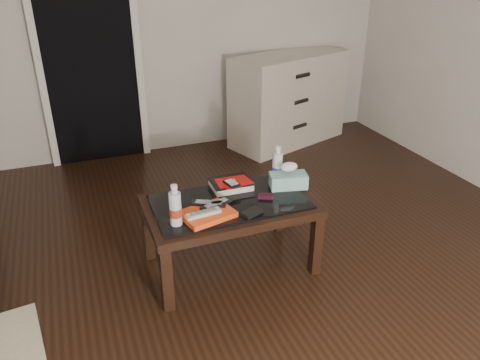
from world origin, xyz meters
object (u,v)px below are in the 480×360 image
(coffee_table, at_px, (230,210))
(water_bottle_right, at_px, (278,164))
(tissue_box, at_px, (288,181))
(textbook, at_px, (231,184))
(dresser, at_px, (288,99))
(water_bottle_left, at_px, (175,205))

(coffee_table, height_order, water_bottle_right, water_bottle_right)
(tissue_box, bearing_deg, textbook, 173.29)
(coffee_table, relative_size, dresser, 0.77)
(coffee_table, distance_m, textbook, 0.20)
(dresser, xyz_separation_m, water_bottle_left, (-1.65, -1.95, 0.13))
(water_bottle_left, bearing_deg, dresser, 49.84)
(water_bottle_right, height_order, tissue_box, water_bottle_right)
(textbook, distance_m, water_bottle_left, 0.53)
(textbook, xyz_separation_m, water_bottle_left, (-0.43, -0.30, 0.10))
(coffee_table, xyz_separation_m, water_bottle_left, (-0.36, -0.14, 0.18))
(water_bottle_left, relative_size, tissue_box, 1.03)
(tissue_box, bearing_deg, dresser, 76.87)
(textbook, bearing_deg, water_bottle_left, -143.43)
(coffee_table, bearing_deg, textbook, 67.33)
(textbook, height_order, water_bottle_left, water_bottle_left)
(dresser, xyz_separation_m, textbook, (-1.22, -1.65, 0.03))
(coffee_table, relative_size, water_bottle_right, 4.20)
(water_bottle_left, xyz_separation_m, water_bottle_right, (0.74, 0.29, 0.00))
(coffee_table, bearing_deg, water_bottle_left, -158.59)
(dresser, relative_size, water_bottle_right, 5.45)
(dresser, height_order, tissue_box, dresser)
(water_bottle_right, bearing_deg, dresser, 61.36)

